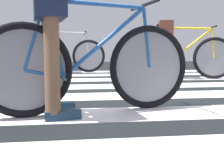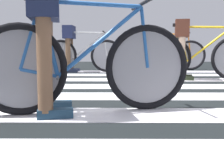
# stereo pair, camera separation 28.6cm
# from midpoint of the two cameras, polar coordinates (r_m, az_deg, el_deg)

# --- Properties ---
(ground) EXTENTS (18.00, 14.00, 0.02)m
(ground) POSITION_cam_midpoint_polar(r_m,az_deg,el_deg) (3.34, 10.26, -3.42)
(ground) COLOR black
(crosswalk_markings) EXTENTS (5.34, 5.00, 0.00)m
(crosswalk_markings) POSITION_cam_midpoint_polar(r_m,az_deg,el_deg) (3.57, 9.34, -2.61)
(crosswalk_markings) COLOR white
(crosswalk_markings) RESTS_ON ground
(bicycle_1_of_4) EXTENTS (1.71, 0.56, 0.93)m
(bicycle_1_of_4) POSITION_cam_midpoint_polar(r_m,az_deg,el_deg) (2.06, -1.77, 2.11)
(bicycle_1_of_4) COLOR black
(bicycle_1_of_4) RESTS_ON ground
(cyclist_1_of_4) EXTENTS (0.38, 0.45, 1.02)m
(cyclist_1_of_4) POSITION_cam_midpoint_polar(r_m,az_deg,el_deg) (2.04, -10.59, 9.65)
(cyclist_1_of_4) COLOR brown
(cyclist_1_of_4) RESTS_ON ground
(bicycle_2_of_4) EXTENTS (1.71, 0.56, 0.93)m
(bicycle_2_of_4) POSITION_cam_midpoint_polar(r_m,az_deg,el_deg) (4.55, 20.82, 3.73)
(bicycle_2_of_4) COLOR black
(bicycle_2_of_4) RESTS_ON ground
(cyclist_2_of_4) EXTENTS (0.38, 0.45, 0.99)m
(cyclist_2_of_4) POSITION_cam_midpoint_polar(r_m,az_deg,el_deg) (4.51, 17.01, 7.06)
(cyclist_2_of_4) COLOR beige
(cyclist_2_of_4) RESTS_ON ground
(bicycle_3_of_4) EXTENTS (1.74, 0.52, 0.93)m
(bicycle_3_of_4) POSITION_cam_midpoint_polar(r_m,az_deg,el_deg) (5.71, -4.90, 4.42)
(bicycle_3_of_4) COLOR black
(bicycle_3_of_4) RESTS_ON ground
(cyclist_3_of_4) EXTENTS (0.33, 0.42, 1.02)m
(cyclist_3_of_4) POSITION_cam_midpoint_polar(r_m,az_deg,el_deg) (5.76, -8.01, 7.11)
(cyclist_3_of_4) COLOR brown
(cyclist_3_of_4) RESTS_ON ground
(bicycle_4_of_4) EXTENTS (1.72, 0.53, 0.93)m
(bicycle_4_of_4) POSITION_cam_midpoint_polar(r_m,az_deg,el_deg) (6.45, 13.66, 4.43)
(bicycle_4_of_4) COLOR black
(bicycle_4_of_4) RESTS_ON ground
(cyclist_4_of_4) EXTENTS (0.37, 0.44, 0.98)m
(cyclist_4_of_4) POSITION_cam_midpoint_polar(r_m,az_deg,el_deg) (6.43, 10.94, 6.73)
(cyclist_4_of_4) COLOR #A87A5B
(cyclist_4_of_4) RESTS_ON ground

